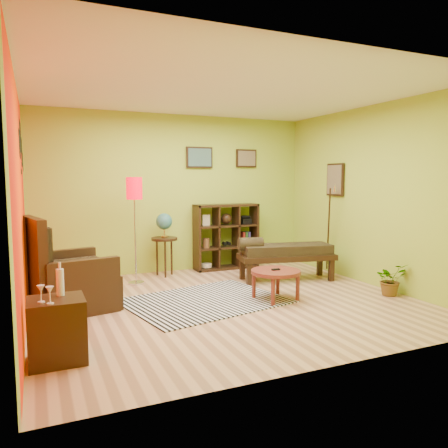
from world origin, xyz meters
name	(u,v)px	position (x,y,z in m)	size (l,w,h in m)	color
ground	(226,302)	(0.00, 0.00, 0.00)	(5.00, 5.00, 0.00)	tan
room_shell	(219,169)	(-0.09, 0.01, 1.80)	(5.04, 4.54, 2.82)	#A0C036
zebra_rug	(205,301)	(-0.25, 0.15, 0.01)	(2.06, 1.56, 0.01)	silver
coffee_table	(276,274)	(0.67, -0.17, 0.36)	(0.68, 0.68, 0.44)	maroon
armchair	(67,281)	(-2.00, 0.54, 0.36)	(1.17, 1.16, 1.20)	black
side_cabinet	(57,329)	(-2.20, -1.14, 0.30)	(0.50, 0.45, 0.90)	black
floor_lamp	(134,198)	(-0.90, 1.52, 1.37)	(0.25, 0.25, 1.69)	silver
globe_table	(164,229)	(-0.32, 1.89, 0.82)	(0.44, 0.44, 1.08)	black
cube_shelf	(227,236)	(0.91, 2.03, 0.60)	(1.20, 0.35, 1.20)	black
bench	(284,252)	(1.39, 0.79, 0.46)	(1.65, 0.86, 0.73)	black
potted_plant	(390,283)	(2.30, -0.62, 0.18)	(0.42, 0.46, 0.36)	#26661E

